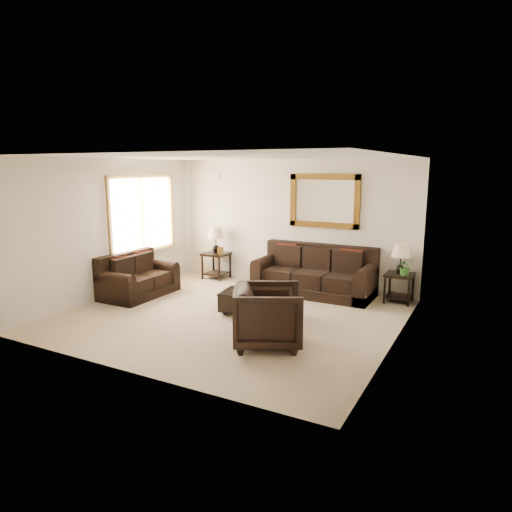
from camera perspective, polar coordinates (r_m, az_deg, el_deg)
The scene contains 11 objects.
room at distance 7.67m, azimuth -3.24°, elevation 2.15°, with size 5.51×5.01×2.71m.
window at distance 9.97m, azimuth -13.96°, elevation 5.06°, with size 0.07×1.96×1.66m.
mirror at distance 9.51m, azimuth 8.52°, elevation 6.81°, with size 1.50×0.06×1.10m.
air_vent at distance 10.69m, azimuth -5.17°, elevation 10.02°, with size 0.25×0.02×0.18m, color #999999.
sofa at distance 9.34m, azimuth 7.36°, elevation -2.55°, with size 2.38×1.03×0.98m.
loveseat at distance 9.45m, azimuth -14.66°, elevation -2.92°, with size 0.90×1.51×0.85m.
end_table_left at distance 10.48m, azimuth -5.02°, elevation 1.40°, with size 0.55×0.55×1.20m.
end_table_right at distance 9.00m, azimuth 17.60°, elevation -1.02°, with size 0.51×0.51×1.12m.
coffee_table at distance 7.96m, azimuth -0.14°, elevation -5.65°, with size 1.24×0.78×0.50m.
armchair at distance 6.57m, azimuth 1.55°, elevation -7.14°, with size 0.94×0.88×0.97m, color black.
potted_plant at distance 8.90m, azimuth 18.17°, elevation -1.52°, with size 0.29×0.32×0.25m, color #2E6121.
Camera 1 is at (3.93, -6.48, 2.54)m, focal length 32.00 mm.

